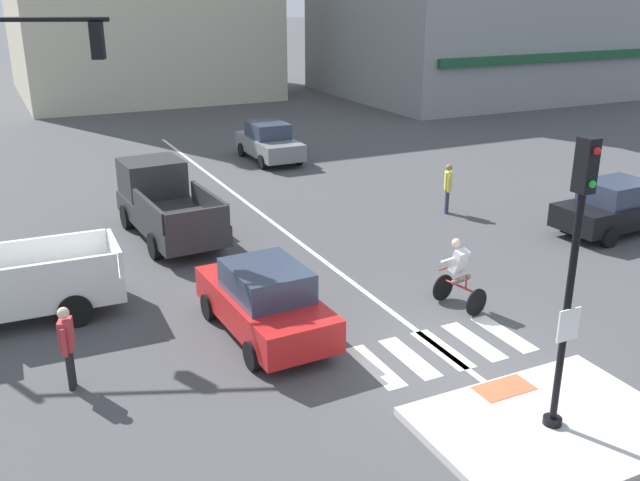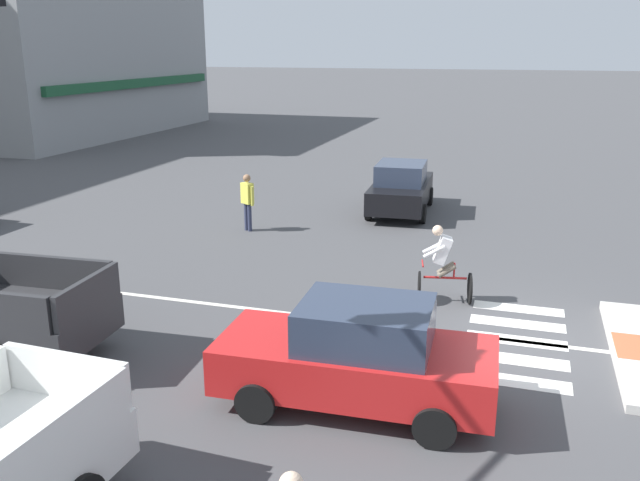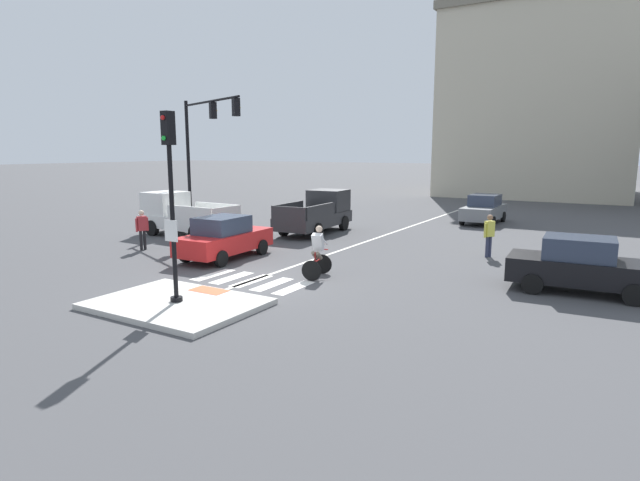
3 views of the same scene
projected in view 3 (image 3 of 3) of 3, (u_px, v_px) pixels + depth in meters
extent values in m
plane|color=#474749|center=(246.00, 283.00, 16.25)|extent=(300.00, 300.00, 0.00)
cube|color=beige|center=(177.00, 304.00, 13.79)|extent=(4.34, 3.18, 0.15)
cube|color=#DB5B38|center=(209.00, 290.00, 14.83)|extent=(1.10, 0.60, 0.01)
cylinder|color=black|center=(177.00, 299.00, 13.77)|extent=(0.32, 0.32, 0.12)
cylinder|color=black|center=(173.00, 223.00, 13.42)|extent=(0.12, 0.12, 3.97)
cube|color=white|center=(171.00, 231.00, 13.39)|extent=(0.44, 0.03, 0.56)
cube|color=black|center=(168.00, 128.00, 13.01)|extent=(0.24, 0.28, 0.84)
sphere|color=red|center=(163.00, 118.00, 12.83)|extent=(0.12, 0.12, 0.12)
sphere|color=green|center=(164.00, 138.00, 12.91)|extent=(0.12, 0.12, 0.12)
cube|color=silver|center=(213.00, 275.00, 17.33)|extent=(0.44, 1.80, 0.01)
cube|color=silver|center=(232.00, 278.00, 16.92)|extent=(0.44, 1.80, 0.01)
cube|color=silver|center=(252.00, 281.00, 16.51)|extent=(0.44, 1.80, 0.01)
cube|color=silver|center=(272.00, 284.00, 16.10)|extent=(0.44, 1.80, 0.01)
cube|color=silver|center=(294.00, 288.00, 15.69)|extent=(0.44, 1.80, 0.01)
cube|color=silver|center=(378.00, 238.00, 24.72)|extent=(0.14, 28.00, 0.01)
cylinder|color=black|center=(189.00, 164.00, 28.26)|extent=(0.18, 0.18, 6.73)
cylinder|color=black|center=(210.00, 101.00, 25.33)|extent=(5.61, 2.43, 0.11)
cube|color=black|center=(213.00, 110.00, 25.17)|extent=(0.36, 0.38, 0.80)
sphere|color=gold|center=(216.00, 111.00, 25.27)|extent=(0.12, 0.12, 0.12)
cube|color=black|center=(236.00, 107.00, 23.26)|extent=(0.36, 0.38, 0.80)
sphere|color=gold|center=(239.00, 107.00, 23.36)|extent=(0.12, 0.12, 0.12)
cube|color=beige|center=(544.00, 109.00, 48.22)|extent=(15.77, 16.48, 15.90)
cube|color=slate|center=(551.00, 14.00, 46.80)|extent=(16.24, 16.97, 0.70)
cube|color=red|center=(225.00, 242.00, 19.88)|extent=(1.87, 4.17, 0.70)
cube|color=#2D384C|center=(222.00, 225.00, 19.64)|extent=(1.56, 1.96, 0.64)
cylinder|color=black|center=(229.00, 244.00, 21.44)|extent=(0.20, 0.61, 0.60)
cylinder|color=black|center=(262.00, 247.00, 20.65)|extent=(0.20, 0.61, 0.60)
cylinder|color=black|center=(186.00, 254.00, 19.24)|extent=(0.20, 0.61, 0.60)
cylinder|color=black|center=(221.00, 259.00, 18.45)|extent=(0.20, 0.61, 0.60)
cube|color=black|center=(583.00, 271.00, 15.04)|extent=(4.19, 1.94, 0.70)
cube|color=#2D384C|center=(579.00, 248.00, 15.00)|extent=(1.98, 1.59, 0.64)
cylinder|color=black|center=(631.00, 281.00, 15.25)|extent=(0.61, 0.21, 0.60)
cylinder|color=black|center=(635.00, 295.00, 13.80)|extent=(0.61, 0.21, 0.60)
cylinder|color=black|center=(538.00, 272.00, 16.41)|extent=(0.61, 0.21, 0.60)
cylinder|color=black|center=(532.00, 284.00, 14.95)|extent=(0.61, 0.21, 0.60)
cube|color=slate|center=(484.00, 212.00, 29.45)|extent=(1.74, 4.11, 0.70)
cube|color=#2D384C|center=(485.00, 200.00, 29.46)|extent=(1.50, 1.91, 0.64)
cylinder|color=black|center=(493.00, 222.00, 28.01)|extent=(0.19, 0.60, 0.60)
cylinder|color=black|center=(462.00, 220.00, 28.86)|extent=(0.19, 0.60, 0.60)
cylinder|color=black|center=(503.00, 217.00, 30.15)|extent=(0.19, 0.60, 0.60)
cylinder|color=black|center=(474.00, 215.00, 31.00)|extent=(0.19, 0.60, 0.60)
cube|color=#2D2D30|center=(314.00, 220.00, 25.91)|extent=(2.20, 5.20, 0.60)
cube|color=#2D2D30|center=(328.00, 200.00, 27.17)|extent=(1.90, 1.80, 1.10)
cube|color=#2D384C|center=(335.00, 197.00, 27.88)|extent=(1.62, 0.18, 0.60)
cube|color=#2D2D30|center=(288.00, 209.00, 25.32)|extent=(0.29, 2.81, 0.60)
cube|color=#2D2D30|center=(320.00, 211.00, 24.52)|extent=(0.29, 2.81, 0.60)
cube|color=#2D2D30|center=(288.00, 213.00, 23.63)|extent=(1.80, 0.21, 0.60)
cylinder|color=black|center=(313.00, 221.00, 27.76)|extent=(0.28, 0.77, 0.76)
cylinder|color=black|center=(344.00, 223.00, 26.93)|extent=(0.28, 0.77, 0.76)
cylinder|color=black|center=(284.00, 228.00, 25.15)|extent=(0.28, 0.77, 0.76)
cylinder|color=black|center=(317.00, 231.00, 24.33)|extent=(0.28, 0.77, 0.76)
cube|color=white|center=(189.00, 222.00, 25.08)|extent=(5.16, 2.07, 0.60)
cube|color=white|center=(165.00, 203.00, 25.78)|extent=(1.76, 1.86, 1.10)
cube|color=#2D384C|center=(154.00, 200.00, 26.21)|extent=(0.13, 1.62, 0.60)
cube|color=white|center=(189.00, 213.00, 23.69)|extent=(2.81, 0.21, 0.60)
cube|color=white|center=(217.00, 209.00, 25.17)|extent=(2.81, 0.21, 0.60)
cube|color=white|center=(227.00, 213.00, 23.64)|extent=(0.16, 1.80, 0.60)
cylinder|color=black|center=(152.00, 228.00, 25.22)|extent=(0.77, 0.26, 0.76)
cylinder|color=black|center=(181.00, 224.00, 26.73)|extent=(0.77, 0.26, 0.76)
cylinder|color=black|center=(196.00, 233.00, 23.63)|extent=(0.77, 0.26, 0.76)
cylinder|color=black|center=(223.00, 228.00, 25.14)|extent=(0.77, 0.26, 0.76)
cylinder|color=black|center=(322.00, 264.00, 17.45)|extent=(0.66, 0.17, 0.66)
cylinder|color=black|center=(311.00, 271.00, 16.48)|extent=(0.66, 0.17, 0.66)
cylinder|color=#B21E1E|center=(317.00, 261.00, 16.92)|extent=(0.22, 0.89, 0.05)
cylinder|color=#B21E1E|center=(315.00, 256.00, 16.73)|extent=(0.04, 0.04, 0.30)
cylinder|color=#B21E1E|center=(322.00, 249.00, 17.31)|extent=(0.44, 0.12, 0.04)
cylinder|color=#6B6051|center=(315.00, 255.00, 16.90)|extent=(0.19, 0.41, 0.33)
cylinder|color=#6B6051|center=(319.00, 256.00, 16.85)|extent=(0.19, 0.41, 0.33)
cube|color=silver|center=(318.00, 242.00, 16.89)|extent=(0.41, 0.44, 0.60)
sphere|color=beige|center=(319.00, 229.00, 16.93)|extent=(0.22, 0.22, 0.22)
cylinder|color=silver|center=(315.00, 241.00, 17.11)|extent=(0.17, 0.46, 0.31)
cylinder|color=silver|center=(324.00, 241.00, 17.01)|extent=(0.17, 0.46, 0.31)
cylinder|color=black|center=(145.00, 240.00, 21.66)|extent=(0.12, 0.12, 0.82)
cylinder|color=black|center=(141.00, 240.00, 21.55)|extent=(0.12, 0.12, 0.82)
cube|color=#B73338|center=(142.00, 223.00, 21.48)|extent=(0.32, 0.41, 0.60)
cylinder|color=#B73338|center=(147.00, 224.00, 21.64)|extent=(0.09, 0.09, 0.56)
cylinder|color=#B73338|center=(137.00, 225.00, 21.34)|extent=(0.09, 0.09, 0.56)
sphere|color=beige|center=(141.00, 213.00, 21.41)|extent=(0.22, 0.22, 0.22)
cylinder|color=#2D334C|center=(490.00, 247.00, 20.18)|extent=(0.12, 0.12, 0.82)
cylinder|color=#2D334C|center=(487.00, 247.00, 20.10)|extent=(0.12, 0.12, 0.82)
cube|color=#DBD64C|center=(489.00, 229.00, 20.02)|extent=(0.37, 0.42, 0.60)
cylinder|color=#DBD64C|center=(494.00, 230.00, 20.14)|extent=(0.09, 0.09, 0.56)
cylinder|color=#DBD64C|center=(485.00, 230.00, 19.92)|extent=(0.09, 0.09, 0.56)
sphere|color=#936B4C|center=(490.00, 217.00, 19.94)|extent=(0.22, 0.22, 0.22)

